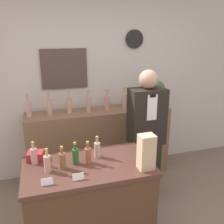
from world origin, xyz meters
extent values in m
cube|color=beige|center=(0.00, 2.00, 1.35)|extent=(5.20, 0.06, 2.70)
cube|color=#4D3A36|center=(-0.36, 1.96, 1.58)|extent=(0.63, 0.02, 0.54)
cylinder|color=black|center=(0.66, 1.95, 1.97)|extent=(0.26, 0.03, 0.26)
cube|color=brown|center=(0.07, 1.73, 0.51)|extent=(2.04, 0.42, 1.01)
cube|color=#4C331E|center=(-0.36, 0.42, 0.45)|extent=(1.11, 0.62, 0.90)
cube|color=#4C2D23|center=(-0.36, 0.42, 0.92)|extent=(1.14, 0.65, 0.04)
cube|color=black|center=(0.48, 1.04, 0.39)|extent=(0.32, 0.25, 0.78)
cube|color=black|center=(0.48, 1.04, 1.11)|extent=(0.42, 0.25, 0.67)
cube|color=white|center=(0.48, 0.91, 1.26)|extent=(0.12, 0.01, 0.30)
cube|color=black|center=(0.48, 0.90, 1.40)|extent=(0.07, 0.01, 0.03)
sphere|color=tan|center=(0.48, 1.04, 1.56)|extent=(0.22, 0.22, 0.22)
cylinder|color=#9E998E|center=(0.93, 1.71, 1.07)|extent=(0.20, 0.20, 0.12)
sphere|color=#2D6B2D|center=(0.93, 1.71, 1.26)|extent=(0.28, 0.28, 0.28)
cube|color=tan|center=(0.11, 0.22, 1.10)|extent=(0.14, 0.12, 0.31)
cube|color=#2D66A8|center=(0.13, 0.22, 0.96)|extent=(0.09, 0.06, 0.02)
cylinder|color=silver|center=(0.14, 0.22, 0.99)|extent=(0.06, 0.02, 0.06)
cube|color=white|center=(-0.72, 0.21, 0.97)|extent=(0.09, 0.02, 0.06)
cube|color=white|center=(-0.48, 0.21, 0.97)|extent=(0.09, 0.02, 0.06)
cube|color=maroon|center=(-0.80, 0.65, 0.98)|extent=(0.16, 0.15, 0.08)
cylinder|color=tan|center=(-0.81, 0.58, 1.02)|extent=(0.06, 0.06, 0.14)
cylinder|color=tan|center=(-0.81, 0.58, 1.11)|extent=(0.02, 0.02, 0.05)
cylinder|color=#B29933|center=(-0.81, 0.58, 1.15)|extent=(0.03, 0.03, 0.02)
cylinder|color=tan|center=(-0.70, 0.41, 1.02)|extent=(0.06, 0.06, 0.14)
cylinder|color=tan|center=(-0.70, 0.41, 1.11)|extent=(0.02, 0.02, 0.05)
cylinder|color=#B29933|center=(-0.70, 0.41, 1.15)|extent=(0.03, 0.03, 0.02)
cylinder|color=brown|center=(-0.58, 0.42, 1.02)|extent=(0.06, 0.06, 0.14)
cylinder|color=brown|center=(-0.58, 0.42, 1.11)|extent=(0.02, 0.02, 0.05)
cylinder|color=#B29933|center=(-0.58, 0.42, 1.15)|extent=(0.03, 0.03, 0.02)
cylinder|color=#28552A|center=(-0.46, 0.47, 1.02)|extent=(0.06, 0.06, 0.14)
cylinder|color=#28552A|center=(-0.46, 0.47, 1.11)|extent=(0.02, 0.02, 0.05)
cylinder|color=#B29933|center=(-0.46, 0.47, 1.15)|extent=(0.03, 0.03, 0.02)
cylinder|color=brown|center=(-0.35, 0.45, 1.02)|extent=(0.06, 0.06, 0.14)
cylinder|color=brown|center=(-0.35, 0.45, 1.11)|extent=(0.02, 0.02, 0.05)
cylinder|color=#B29933|center=(-0.35, 0.45, 1.15)|extent=(0.03, 0.03, 0.02)
cylinder|color=tan|center=(-0.24, 0.54, 1.02)|extent=(0.06, 0.06, 0.14)
cylinder|color=tan|center=(-0.24, 0.54, 1.11)|extent=(0.02, 0.02, 0.05)
cylinder|color=#B29933|center=(-0.24, 0.54, 1.15)|extent=(0.03, 0.03, 0.02)
cylinder|color=tan|center=(-0.87, 1.73, 1.12)|extent=(0.07, 0.07, 0.21)
cylinder|color=tan|center=(-0.87, 1.73, 1.26)|extent=(0.03, 0.03, 0.07)
cylinder|color=#B29933|center=(-0.87, 1.73, 1.30)|extent=(0.03, 0.03, 0.02)
cylinder|color=tan|center=(-0.60, 1.74, 1.12)|extent=(0.07, 0.07, 0.21)
cylinder|color=tan|center=(-0.60, 1.74, 1.26)|extent=(0.03, 0.03, 0.07)
cylinder|color=#B29933|center=(-0.60, 1.74, 1.30)|extent=(0.03, 0.03, 0.02)
cylinder|color=tan|center=(-0.34, 1.74, 1.12)|extent=(0.07, 0.07, 0.21)
cylinder|color=tan|center=(-0.34, 1.74, 1.26)|extent=(0.03, 0.03, 0.07)
cylinder|color=#B29933|center=(-0.34, 1.74, 1.30)|extent=(0.03, 0.03, 0.02)
cylinder|color=tan|center=(-0.08, 1.72, 1.12)|extent=(0.07, 0.07, 0.21)
cylinder|color=tan|center=(-0.08, 1.72, 1.26)|extent=(0.03, 0.03, 0.07)
cylinder|color=#B29933|center=(-0.08, 1.72, 1.30)|extent=(0.03, 0.03, 0.02)
cylinder|color=tan|center=(0.18, 1.72, 1.12)|extent=(0.07, 0.07, 0.21)
cylinder|color=tan|center=(0.18, 1.72, 1.26)|extent=(0.03, 0.03, 0.07)
cylinder|color=#B29933|center=(0.18, 1.72, 1.30)|extent=(0.03, 0.03, 0.02)
cylinder|color=tan|center=(0.44, 1.75, 1.12)|extent=(0.07, 0.07, 0.21)
cylinder|color=tan|center=(0.44, 1.75, 1.26)|extent=(0.03, 0.03, 0.07)
cylinder|color=#B29933|center=(0.44, 1.75, 1.30)|extent=(0.03, 0.03, 0.02)
cylinder|color=tan|center=(0.71, 1.73, 1.12)|extent=(0.07, 0.07, 0.21)
cylinder|color=tan|center=(0.71, 1.73, 1.26)|extent=(0.03, 0.03, 0.07)
cylinder|color=#B29933|center=(0.71, 1.73, 1.30)|extent=(0.03, 0.03, 0.02)
camera|label=1|loc=(-0.72, -1.52, 2.08)|focal=40.00mm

